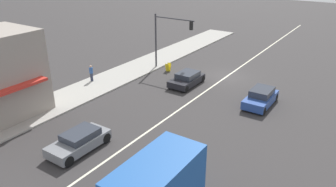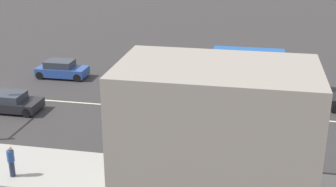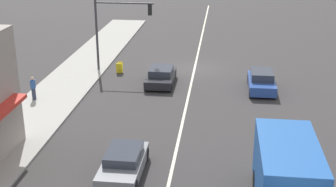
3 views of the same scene
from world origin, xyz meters
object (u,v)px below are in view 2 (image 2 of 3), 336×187
(sedan_dark, at_px, (10,102))
(suv_grey, at_px, (213,117))
(coupe_blue, at_px, (62,69))
(delivery_truck, at_px, (260,71))
(pedestrian, at_px, (11,161))

(sedan_dark, distance_m, suv_grey, 13.14)
(sedan_dark, bearing_deg, coupe_blue, 176.19)
(coupe_blue, height_order, sedan_dark, coupe_blue)
(delivery_truck, relative_size, coupe_blue, 1.92)
(delivery_truck, xyz_separation_m, coupe_blue, (0.00, -15.31, -0.82))
(coupe_blue, distance_m, suv_grey, 14.57)
(pedestrian, relative_size, delivery_truck, 0.21)
(coupe_blue, bearing_deg, sedan_dark, -3.81)
(delivery_truck, bearing_deg, sedan_dark, -65.49)
(pedestrian, height_order, coupe_blue, pedestrian)
(delivery_truck, height_order, coupe_blue, delivery_truck)
(pedestrian, bearing_deg, delivery_truck, 143.00)
(pedestrian, bearing_deg, coupe_blue, -165.33)
(delivery_truck, bearing_deg, coupe_blue, -90.00)
(pedestrian, bearing_deg, sedan_dark, -150.67)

